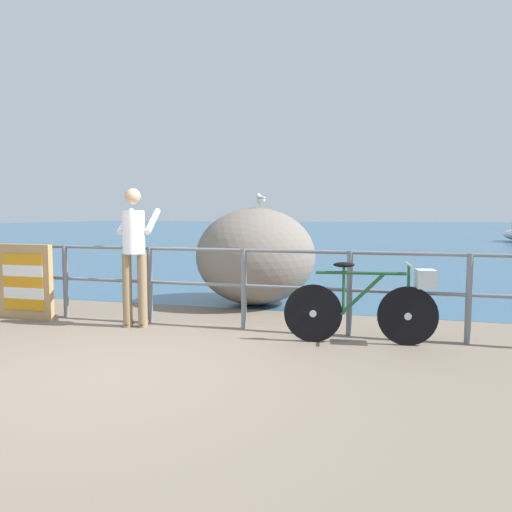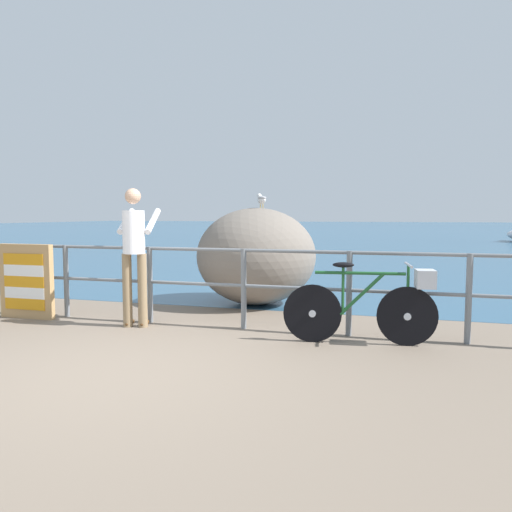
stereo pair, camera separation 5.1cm
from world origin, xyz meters
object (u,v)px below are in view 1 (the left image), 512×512
Objects in this scene: seagull at (261,199)px; person_at_railing at (135,250)px; folded_deckchair_stack at (25,282)px; bicycle at (374,303)px; breakwater_boulder_main at (256,256)px.

person_at_railing is at bearing 115.50° from seagull.
person_at_railing is at bearing -0.84° from folded_deckchair_stack.
person_at_railing reaches higher than bicycle.
person_at_railing is 0.92× the size of breakwater_boulder_main.
bicycle is 3.04m from person_at_railing.
seagull is (1.14, 1.98, 0.70)m from person_at_railing.
folded_deckchair_stack is at bearing 171.74° from bicycle.
person_at_railing is 2.25m from breakwater_boulder_main.
seagull is (0.09, -0.00, 0.92)m from breakwater_boulder_main.
person_at_railing reaches higher than breakwater_boulder_main.
folded_deckchair_stack is at bearing -144.77° from breakwater_boulder_main.
bicycle is 1.63× the size of folded_deckchair_stack.
breakwater_boulder_main is at bearing 52.25° from seagull.
seagull reaches higher than bicycle.
seagull is at bearing -41.25° from person_at_railing.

